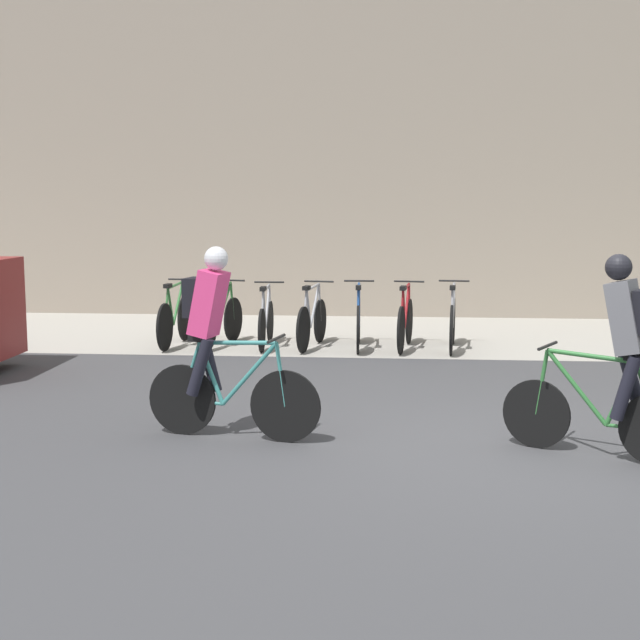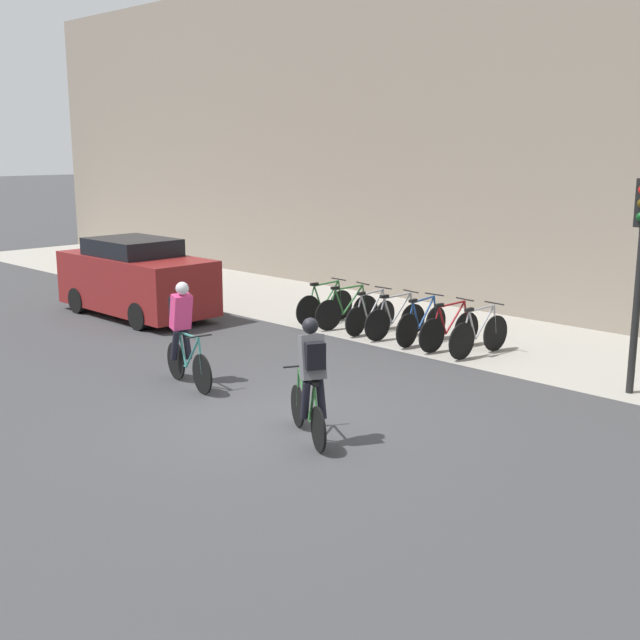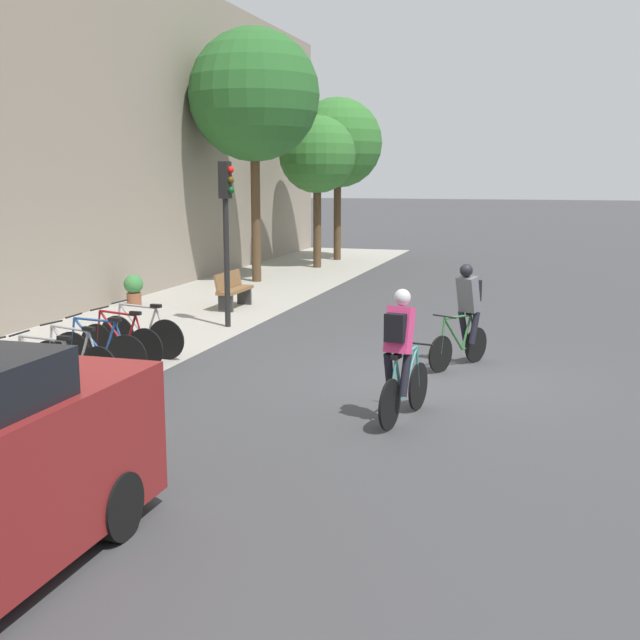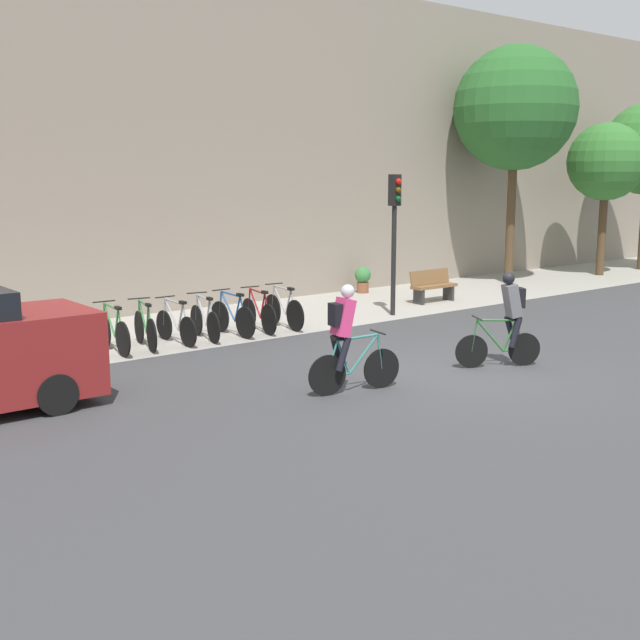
{
  "view_description": "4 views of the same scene",
  "coord_description": "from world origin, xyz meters",
  "px_view_note": "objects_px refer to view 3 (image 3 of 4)",
  "views": [
    {
      "loc": [
        -0.86,
        -7.76,
        2.18
      ],
      "look_at": [
        -1.63,
        1.41,
        0.95
      ],
      "focal_mm": 50.0,
      "sensor_mm": 36.0,
      "label": 1
    },
    {
      "loc": [
        8.38,
        -7.56,
        3.97
      ],
      "look_at": [
        -2.05,
        3.03,
        0.75
      ],
      "focal_mm": 45.0,
      "sensor_mm": 36.0,
      "label": 2
    },
    {
      "loc": [
        -12.5,
        -1.69,
        3.2
      ],
      "look_at": [
        -1.47,
        1.6,
        1.12
      ],
      "focal_mm": 45.0,
      "sensor_mm": 36.0,
      "label": 3
    },
    {
      "loc": [
        -10.63,
        -9.36,
        3.48
      ],
      "look_at": [
        -2.45,
        0.94,
        1.09
      ],
      "focal_mm": 45.0,
      "sensor_mm": 36.0,
      "label": 4
    }
  ],
  "objects_px": {
    "parked_bike_1": "(16,382)",
    "parked_bike_4": "(99,351)",
    "parked_bike_5": "(121,342)",
    "bench": "(233,289)",
    "cyclist_grey": "(466,311)",
    "traffic_light_pole": "(226,213)",
    "parked_bike_3": "(74,361)",
    "parked_bike_6": "(141,334)",
    "cyclist_pink": "(401,352)",
    "potted_plant": "(134,288)",
    "parked_bike_2": "(47,372)"
  },
  "relations": [
    {
      "from": "parked_bike_1",
      "to": "cyclist_pink",
      "type": "bearing_deg",
      "value": -79.22
    },
    {
      "from": "parked_bike_6",
      "to": "traffic_light_pole",
      "type": "distance_m",
      "value": 3.75
    },
    {
      "from": "potted_plant",
      "to": "cyclist_grey",
      "type": "bearing_deg",
      "value": -115.4
    },
    {
      "from": "parked_bike_3",
      "to": "parked_bike_4",
      "type": "distance_m",
      "value": 0.7
    },
    {
      "from": "traffic_light_pole",
      "to": "potted_plant",
      "type": "height_order",
      "value": "traffic_light_pole"
    },
    {
      "from": "parked_bike_4",
      "to": "parked_bike_6",
      "type": "relative_size",
      "value": 0.98
    },
    {
      "from": "cyclist_pink",
      "to": "parked_bike_1",
      "type": "bearing_deg",
      "value": 100.78
    },
    {
      "from": "parked_bike_2",
      "to": "bench",
      "type": "distance_m",
      "value": 8.26
    },
    {
      "from": "parked_bike_5",
      "to": "bench",
      "type": "distance_m",
      "value": 6.18
    },
    {
      "from": "cyclist_pink",
      "to": "parked_bike_2",
      "type": "height_order",
      "value": "cyclist_pink"
    },
    {
      "from": "parked_bike_5",
      "to": "bench",
      "type": "height_order",
      "value": "parked_bike_5"
    },
    {
      "from": "parked_bike_1",
      "to": "parked_bike_4",
      "type": "relative_size",
      "value": 0.99
    },
    {
      "from": "parked_bike_1",
      "to": "potted_plant",
      "type": "xyz_separation_m",
      "value": [
        8.59,
        3.05,
        0.03
      ]
    },
    {
      "from": "cyclist_pink",
      "to": "parked_bike_5",
      "type": "distance_m",
      "value": 5.48
    },
    {
      "from": "parked_bike_3",
      "to": "traffic_light_pole",
      "type": "relative_size",
      "value": 0.48
    },
    {
      "from": "cyclist_pink",
      "to": "parked_bike_6",
      "type": "relative_size",
      "value": 1.02
    },
    {
      "from": "parked_bike_3",
      "to": "traffic_light_pole",
      "type": "bearing_deg",
      "value": -3.58
    },
    {
      "from": "parked_bike_5",
      "to": "parked_bike_4",
      "type": "bearing_deg",
      "value": 179.99
    },
    {
      "from": "cyclist_grey",
      "to": "parked_bike_3",
      "type": "height_order",
      "value": "cyclist_grey"
    },
    {
      "from": "cyclist_pink",
      "to": "parked_bike_2",
      "type": "distance_m",
      "value": 5.19
    },
    {
      "from": "parked_bike_6",
      "to": "cyclist_grey",
      "type": "bearing_deg",
      "value": -79.71
    },
    {
      "from": "cyclist_grey",
      "to": "parked_bike_6",
      "type": "distance_m",
      "value": 5.71
    },
    {
      "from": "parked_bike_1",
      "to": "parked_bike_5",
      "type": "height_order",
      "value": "parked_bike_5"
    },
    {
      "from": "parked_bike_6",
      "to": "bench",
      "type": "xyz_separation_m",
      "value": [
        5.47,
        0.52,
        0.04
      ]
    },
    {
      "from": "parked_bike_3",
      "to": "parked_bike_5",
      "type": "distance_m",
      "value": 1.39
    },
    {
      "from": "cyclist_pink",
      "to": "traffic_light_pole",
      "type": "xyz_separation_m",
      "value": [
        5.64,
        4.82,
        1.48
      ]
    },
    {
      "from": "cyclist_grey",
      "to": "traffic_light_pole",
      "type": "distance_m",
      "value": 5.87
    },
    {
      "from": "parked_bike_5",
      "to": "parked_bike_6",
      "type": "height_order",
      "value": "parked_bike_6"
    },
    {
      "from": "cyclist_pink",
      "to": "potted_plant",
      "type": "relative_size",
      "value": 2.27
    },
    {
      "from": "parked_bike_5",
      "to": "traffic_light_pole",
      "type": "bearing_deg",
      "value": -4.87
    },
    {
      "from": "parked_bike_2",
      "to": "traffic_light_pole",
      "type": "relative_size",
      "value": 0.47
    },
    {
      "from": "parked_bike_1",
      "to": "parked_bike_6",
      "type": "relative_size",
      "value": 0.96
    },
    {
      "from": "traffic_light_pole",
      "to": "parked_bike_5",
      "type": "bearing_deg",
      "value": 175.13
    },
    {
      "from": "cyclist_grey",
      "to": "potted_plant",
      "type": "xyz_separation_m",
      "value": [
        4.1,
        8.64,
        -0.51
      ]
    },
    {
      "from": "parked_bike_5",
      "to": "bench",
      "type": "bearing_deg",
      "value": 4.86
    },
    {
      "from": "parked_bike_2",
      "to": "parked_bike_6",
      "type": "relative_size",
      "value": 0.94
    },
    {
      "from": "cyclist_grey",
      "to": "traffic_light_pole",
      "type": "relative_size",
      "value": 0.5
    },
    {
      "from": "cyclist_grey",
      "to": "parked_bike_4",
      "type": "bearing_deg",
      "value": 113.25
    },
    {
      "from": "parked_bike_4",
      "to": "potted_plant",
      "type": "xyz_separation_m",
      "value": [
        6.5,
        3.05,
        0.03
      ]
    },
    {
      "from": "parked_bike_2",
      "to": "potted_plant",
      "type": "distance_m",
      "value": 8.46
    },
    {
      "from": "parked_bike_6",
      "to": "parked_bike_1",
      "type": "bearing_deg",
      "value": -180.0
    },
    {
      "from": "parked_bike_5",
      "to": "parked_bike_2",
      "type": "bearing_deg",
      "value": -179.98
    },
    {
      "from": "cyclist_pink",
      "to": "potted_plant",
      "type": "distance_m",
      "value": 11.2
    },
    {
      "from": "traffic_light_pole",
      "to": "cyclist_grey",
      "type": "bearing_deg",
      "value": -112.09
    },
    {
      "from": "cyclist_grey",
      "to": "traffic_light_pole",
      "type": "xyz_separation_m",
      "value": [
        2.14,
        5.26,
        1.48
      ]
    },
    {
      "from": "parked_bike_6",
      "to": "potted_plant",
      "type": "xyz_separation_m",
      "value": [
        5.12,
        3.05,
        0.02
      ]
    },
    {
      "from": "traffic_light_pole",
      "to": "potted_plant",
      "type": "xyz_separation_m",
      "value": [
        1.97,
        3.38,
        -1.99
      ]
    },
    {
      "from": "cyclist_grey",
      "to": "parked_bike_2",
      "type": "relative_size",
      "value": 1.07
    },
    {
      "from": "parked_bike_5",
      "to": "parked_bike_6",
      "type": "distance_m",
      "value": 0.69
    },
    {
      "from": "bench",
      "to": "traffic_light_pole",
      "type": "bearing_deg",
      "value": -159.8
    }
  ]
}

